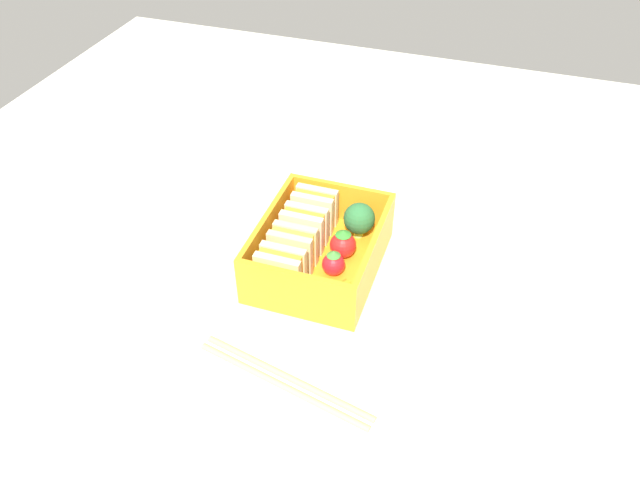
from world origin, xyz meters
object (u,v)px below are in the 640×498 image
(strawberry_left, at_px, (343,244))
(drinking_glass, at_px, (366,155))
(strawberry_far_left, at_px, (333,263))
(folded_napkin, at_px, (451,301))
(sandwich_center_left, at_px, (293,248))
(sandwich_center, at_px, (304,228))
(broccoli_floret, at_px, (359,219))
(sandwich_center_right, at_px, (315,209))
(chopstick_pair, at_px, (284,379))
(carrot_stick_far_left, at_px, (331,296))
(sandwich_left, at_px, (281,270))

(strawberry_left, height_order, drinking_glass, drinking_glass)
(strawberry_far_left, xyz_separation_m, folded_napkin, (0.01, -0.13, -0.02))
(sandwich_center_left, bearing_deg, sandwich_center, 0.00)
(strawberry_left, bearing_deg, broccoli_floret, -11.09)
(sandwich_center, xyz_separation_m, strawberry_left, (-0.00, -0.05, -0.01))
(sandwich_center_right, relative_size, drinking_glass, 0.56)
(chopstick_pair, bearing_deg, sandwich_center_right, 11.42)
(carrot_stick_far_left, relative_size, broccoli_floret, 1.16)
(sandwich_center_left, height_order, folded_napkin, sandwich_center_left)
(sandwich_left, height_order, sandwich_center_right, same)
(sandwich_left, bearing_deg, sandwich_center_left, 0.00)
(sandwich_left, relative_size, chopstick_pair, 0.27)
(sandwich_center_left, distance_m, sandwich_center_right, 0.07)
(broccoli_floret, bearing_deg, sandwich_center, 122.57)
(sandwich_left, xyz_separation_m, folded_napkin, (0.05, -0.18, -0.03))
(broccoli_floret, height_order, chopstick_pair, broccoli_floret)
(broccoli_floret, height_order, drinking_glass, drinking_glass)
(sandwich_center, height_order, chopstick_pair, sandwich_center)
(sandwich_left, distance_m, sandwich_center_right, 0.11)
(sandwich_center, distance_m, broccoli_floret, 0.07)
(sandwich_center_left, distance_m, folded_napkin, 0.18)
(sandwich_center_right, relative_size, chopstick_pair, 0.27)
(sandwich_center_right, distance_m, strawberry_left, 0.06)
(strawberry_left, distance_m, chopstick_pair, 0.18)
(folded_napkin, bearing_deg, sandwich_left, 104.87)
(sandwich_center_left, xyz_separation_m, carrot_stick_far_left, (-0.04, -0.06, -0.02))
(carrot_stick_far_left, height_order, folded_napkin, carrot_stick_far_left)
(carrot_stick_far_left, bearing_deg, drinking_glass, 6.72)
(sandwich_center_left, relative_size, sandwich_center_right, 1.00)
(chopstick_pair, bearing_deg, strawberry_far_left, -0.83)
(strawberry_far_left, bearing_deg, sandwich_left, 129.79)
(sandwich_center_right, bearing_deg, strawberry_far_left, -147.29)
(sandwich_left, distance_m, strawberry_left, 0.08)
(broccoli_floret, bearing_deg, drinking_glass, 11.93)
(sandwich_center_right, bearing_deg, folded_napkin, -109.78)
(drinking_glass, height_order, folded_napkin, drinking_glass)
(carrot_stick_far_left, height_order, drinking_glass, drinking_glass)
(folded_napkin, bearing_deg, sandwich_center, 81.40)
(strawberry_far_left, distance_m, chopstick_pair, 0.15)
(sandwich_center, bearing_deg, sandwich_center_right, 0.00)
(strawberry_far_left, bearing_deg, carrot_stick_far_left, -165.56)
(sandwich_center_left, height_order, broccoli_floret, sandwich_center_left)
(sandwich_left, xyz_separation_m, broccoli_floret, (0.11, -0.06, 0.00))
(sandwich_center_left, bearing_deg, drinking_glass, -8.52)
(sandwich_center, bearing_deg, carrot_stick_far_left, -143.11)
(sandwich_left, xyz_separation_m, strawberry_left, (0.07, -0.05, -0.01))
(sandwich_center, xyz_separation_m, strawberry_far_left, (-0.04, -0.05, -0.01))
(sandwich_center, relative_size, strawberry_far_left, 1.59)
(sandwich_center, height_order, strawberry_left, sandwich_center)
(sandwich_center, bearing_deg, broccoli_floret, -57.43)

